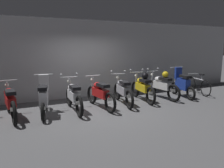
# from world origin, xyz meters

# --- Properties ---
(ground_plane) EXTENTS (80.00, 80.00, 0.00)m
(ground_plane) POSITION_xyz_m (0.00, 0.00, 0.00)
(ground_plane) COLOR #4C4C4F
(back_wall) EXTENTS (16.00, 0.30, 3.04)m
(back_wall) POSITION_xyz_m (0.00, 2.06, 1.52)
(back_wall) COLOR #ADADB2
(back_wall) RESTS_ON ground
(motorbike_slot_1) EXTENTS (0.56, 1.95, 1.03)m
(motorbike_slot_1) POSITION_xyz_m (-2.69, 0.26, 0.49)
(motorbike_slot_1) COLOR black
(motorbike_slot_1) RESTS_ON ground
(motorbike_slot_2) EXTENTS (0.58, 1.67, 1.18)m
(motorbike_slot_2) POSITION_xyz_m (-1.78, 0.18, 0.52)
(motorbike_slot_2) COLOR black
(motorbike_slot_2) RESTS_ON ground
(motorbike_slot_3) EXTENTS (0.59, 1.95, 1.15)m
(motorbike_slot_3) POSITION_xyz_m (-0.90, 0.16, 0.49)
(motorbike_slot_3) COLOR black
(motorbike_slot_3) RESTS_ON ground
(motorbike_slot_4) EXTENTS (0.56, 1.95, 1.03)m
(motorbike_slot_4) POSITION_xyz_m (-0.00, 0.16, 0.49)
(motorbike_slot_4) COLOR black
(motorbike_slot_4) RESTS_ON ground
(motorbike_slot_5) EXTENTS (0.58, 1.94, 1.15)m
(motorbike_slot_5) POSITION_xyz_m (0.90, 0.26, 0.49)
(motorbike_slot_5) COLOR black
(motorbike_slot_5) RESTS_ON ground
(motorbike_slot_6) EXTENTS (0.59, 1.95, 1.15)m
(motorbike_slot_6) POSITION_xyz_m (1.79, 0.37, 0.53)
(motorbike_slot_6) COLOR black
(motorbike_slot_6) RESTS_ON ground
(motorbike_slot_7) EXTENTS (0.59, 1.95, 1.15)m
(motorbike_slot_7) POSITION_xyz_m (2.69, 0.39, 0.53)
(motorbike_slot_7) COLOR black
(motorbike_slot_7) RESTS_ON ground
(motorbike_slot_8) EXTENTS (0.56, 1.67, 1.18)m
(motorbike_slot_8) POSITION_xyz_m (3.59, 0.24, 0.52)
(motorbike_slot_8) COLOR black
(motorbike_slot_8) RESTS_ON ground
(bicycle) EXTENTS (0.54, 1.70, 0.89)m
(bicycle) POSITION_xyz_m (4.61, 0.36, 0.36)
(bicycle) COLOR black
(bicycle) RESTS_ON ground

